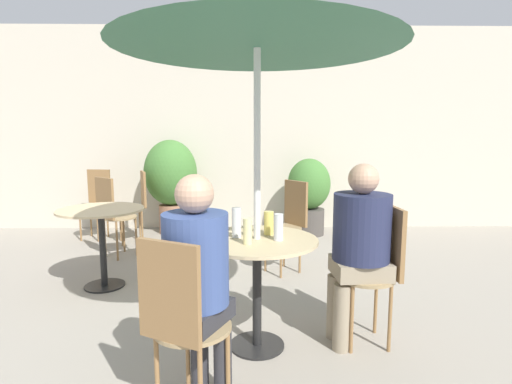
# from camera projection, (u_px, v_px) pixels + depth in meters

# --- Properties ---
(ground_plane) EXTENTS (20.00, 20.00, 0.00)m
(ground_plane) POSITION_uv_depth(u_px,v_px,m) (222.00, 358.00, 2.54)
(ground_plane) COLOR gray
(storefront_wall) EXTENTS (10.00, 0.06, 3.00)m
(storefront_wall) POSITION_uv_depth(u_px,v_px,m) (238.00, 130.00, 6.01)
(storefront_wall) COLOR beige
(storefront_wall) RESTS_ON ground_plane
(cafe_table_near) EXTENTS (0.79, 0.79, 0.74)m
(cafe_table_near) POSITION_uv_depth(u_px,v_px,m) (257.00, 261.00, 2.60)
(cafe_table_near) COLOR black
(cafe_table_near) RESTS_ON ground_plane
(cafe_table_far) EXTENTS (0.77, 0.77, 0.74)m
(cafe_table_far) POSITION_uv_depth(u_px,v_px,m) (102.00, 225.00, 3.67)
(cafe_table_far) COLOR black
(cafe_table_far) RESTS_ON ground_plane
(bistro_chair_0) EXTENTS (0.43, 0.44, 0.94)m
(bistro_chair_0) POSITION_uv_depth(u_px,v_px,m) (181.00, 315.00, 1.87)
(bistro_chair_0) COLOR #997F56
(bistro_chair_0) RESTS_ON ground_plane
(bistro_chair_1) EXTENTS (0.39, 0.39, 0.94)m
(bistro_chair_1) POSITION_uv_depth(u_px,v_px,m) (380.00, 262.00, 2.66)
(bistro_chair_1) COLOR #997F56
(bistro_chair_1) RESTS_ON ground_plane
(bistro_chair_2) EXTENTS (0.39, 0.41, 0.94)m
(bistro_chair_2) POSITION_uv_depth(u_px,v_px,m) (97.00, 197.00, 5.50)
(bistro_chair_2) COLOR #997F56
(bistro_chair_2) RESTS_ON ground_plane
(bistro_chair_3) EXTENTS (0.44, 0.44, 0.94)m
(bistro_chair_3) POSITION_uv_depth(u_px,v_px,m) (290.00, 217.00, 4.13)
(bistro_chair_3) COLOR #997F56
(bistro_chair_3) RESTS_ON ground_plane
(bistro_chair_4) EXTENTS (0.44, 0.45, 0.94)m
(bistro_chair_4) POSITION_uv_depth(u_px,v_px,m) (112.00, 210.00, 4.56)
(bistro_chair_4) COLOR #997F56
(bistro_chair_4) RESTS_ON ground_plane
(bistro_chair_5) EXTENTS (0.43, 0.42, 0.94)m
(bistro_chair_5) POSITION_uv_depth(u_px,v_px,m) (137.00, 200.00, 5.27)
(bistro_chair_5) COLOR #997F56
(bistro_chair_5) RESTS_ON ground_plane
(seated_person_0) EXTENTS (0.39, 0.40, 1.22)m
(seated_person_0) POSITION_uv_depth(u_px,v_px,m) (198.00, 272.00, 1.98)
(seated_person_0) COLOR #2D2D33
(seated_person_0) RESTS_ON ground_plane
(seated_person_1) EXTENTS (0.39, 0.38, 1.23)m
(seated_person_1) POSITION_uv_depth(u_px,v_px,m) (359.00, 239.00, 2.63)
(seated_person_1) COLOR gray
(seated_person_1) RESTS_ON ground_plane
(beer_glass_0) EXTENTS (0.06, 0.06, 0.20)m
(beer_glass_0) POSITION_uv_depth(u_px,v_px,m) (237.00, 222.00, 2.61)
(beer_glass_0) COLOR silver
(beer_glass_0) RESTS_ON cafe_table_near
(beer_glass_1) EXTENTS (0.06, 0.06, 0.16)m
(beer_glass_1) POSITION_uv_depth(u_px,v_px,m) (248.00, 231.00, 2.45)
(beer_glass_1) COLOR beige
(beer_glass_1) RESTS_ON cafe_table_near
(beer_glass_2) EXTENTS (0.06, 0.06, 0.17)m
(beer_glass_2) POSITION_uv_depth(u_px,v_px,m) (278.00, 227.00, 2.54)
(beer_glass_2) COLOR silver
(beer_glass_2) RESTS_ON cafe_table_near
(beer_glass_3) EXTENTS (0.07, 0.07, 0.16)m
(beer_glass_3) POSITION_uv_depth(u_px,v_px,m) (269.00, 223.00, 2.69)
(beer_glass_3) COLOR #DBC65B
(beer_glass_3) RESTS_ON cafe_table_near
(potted_plant_0) EXTENTS (0.75, 0.75, 1.35)m
(potted_plant_0) POSITION_uv_depth(u_px,v_px,m) (171.00, 177.00, 5.73)
(potted_plant_0) COLOR #93664C
(potted_plant_0) RESTS_ON ground_plane
(potted_plant_1) EXTENTS (0.61, 0.61, 1.09)m
(potted_plant_1) POSITION_uv_depth(u_px,v_px,m) (309.00, 192.00, 5.67)
(potted_plant_1) COLOR #47423D
(potted_plant_1) RESTS_ON ground_plane
(umbrella) EXTENTS (1.78, 1.78, 2.21)m
(umbrella) POSITION_uv_depth(u_px,v_px,m) (257.00, 25.00, 2.40)
(umbrella) COLOR silver
(umbrella) RESTS_ON ground_plane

